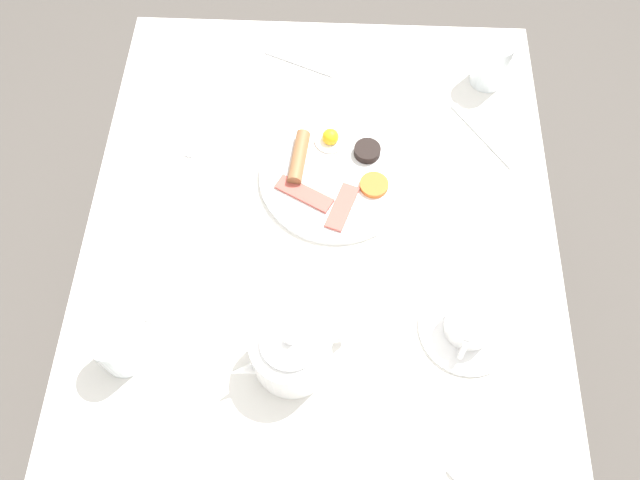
# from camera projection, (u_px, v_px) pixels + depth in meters

# --- Properties ---
(ground_plane) EXTENTS (8.00, 8.00, 0.00)m
(ground_plane) POSITION_uv_depth(u_px,v_px,m) (320.00, 365.00, 1.74)
(ground_plane) COLOR #4C4742
(table) EXTENTS (0.83, 1.06, 0.74)m
(table) POSITION_uv_depth(u_px,v_px,m) (320.00, 265.00, 1.15)
(table) COLOR silver
(table) RESTS_ON ground_plane
(breakfast_plate) EXTENTS (0.28, 0.28, 0.04)m
(breakfast_plate) POSITION_uv_depth(u_px,v_px,m) (335.00, 173.00, 1.14)
(breakfast_plate) COLOR white
(breakfast_plate) RESTS_ON table
(teapot_near) EXTENTS (0.19, 0.12, 0.12)m
(teapot_near) POSITION_uv_depth(u_px,v_px,m) (292.00, 351.00, 0.94)
(teapot_near) COLOR white
(teapot_near) RESTS_ON table
(teacup_with_saucer_left) EXTENTS (0.16, 0.16, 0.06)m
(teacup_with_saucer_left) POSITION_uv_depth(u_px,v_px,m) (469.00, 325.00, 0.99)
(teacup_with_saucer_left) COLOR white
(teacup_with_saucer_left) RESTS_ON table
(water_glass_short) EXTENTS (0.07, 0.07, 0.10)m
(water_glass_short) POSITION_uv_depth(u_px,v_px,m) (492.00, 62.00, 1.21)
(water_glass_short) COLOR white
(water_glass_short) RESTS_ON table
(wine_glass_spare) EXTENTS (0.07, 0.07, 0.09)m
(wine_glass_spare) POSITION_uv_depth(u_px,v_px,m) (117.00, 348.00, 0.95)
(wine_glass_spare) COLOR white
(wine_glass_spare) RESTS_ON table
(fork_by_plate) EXTENTS (0.05, 0.16, 0.00)m
(fork_by_plate) POSITION_uv_depth(u_px,v_px,m) (203.00, 123.00, 1.20)
(fork_by_plate) COLOR silver
(fork_by_plate) RESTS_ON table
(knife_by_plate) EXTENTS (0.08, 0.19, 0.00)m
(knife_by_plate) POSITION_uv_depth(u_px,v_px,m) (177.00, 272.00, 1.06)
(knife_by_plate) COLOR silver
(knife_by_plate) RESTS_ON table
(spoon_for_tea) EXTENTS (0.15, 0.07, 0.00)m
(spoon_for_tea) POSITION_uv_depth(u_px,v_px,m) (300.00, 63.00, 1.27)
(spoon_for_tea) COLOR silver
(spoon_for_tea) RESTS_ON table
(fork_spare) EXTENTS (0.11, 0.15, 0.00)m
(fork_spare) POSITION_uv_depth(u_px,v_px,m) (482.00, 135.00, 1.19)
(fork_spare) COLOR silver
(fork_spare) RESTS_ON table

